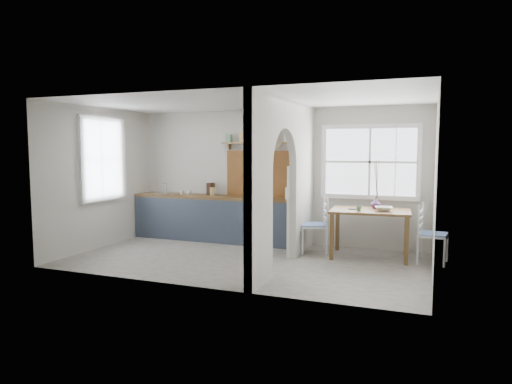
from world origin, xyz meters
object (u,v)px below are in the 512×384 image
(vase, at_px, (376,203))
(kettle, at_px, (290,192))
(chair_left, at_px, (314,224))
(chair_right, at_px, (433,234))
(dining_table, at_px, (370,234))

(vase, bearing_deg, kettle, 176.15)
(chair_left, height_order, chair_right, chair_left)
(kettle, distance_m, vase, 1.59)
(vase, bearing_deg, dining_table, -105.53)
(chair_left, height_order, vase, chair_left)
(chair_left, xyz_separation_m, kettle, (-0.54, 0.31, 0.53))
(dining_table, xyz_separation_m, kettle, (-1.52, 0.33, 0.62))
(dining_table, bearing_deg, vase, 70.86)
(chair_left, bearing_deg, kettle, -139.62)
(chair_left, distance_m, kettle, 0.82)
(chair_right, bearing_deg, vase, 81.37)
(chair_right, distance_m, vase, 1.06)
(chair_right, bearing_deg, dining_table, 94.87)
(dining_table, xyz_separation_m, chair_right, (1.00, -0.04, 0.07))
(chair_right, relative_size, vase, 5.45)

